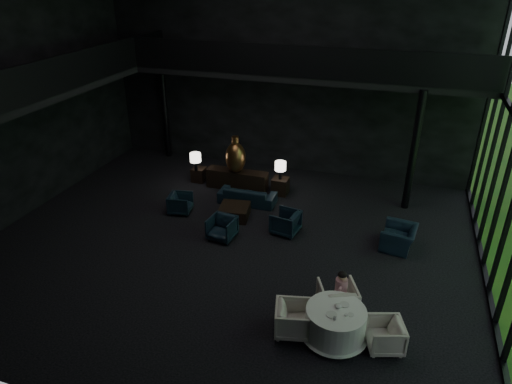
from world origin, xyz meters
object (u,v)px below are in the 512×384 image
(sofa, at_px, (247,193))
(lounge_armchair_south, at_px, (222,227))
(window_armchair, at_px, (399,234))
(console, at_px, (237,180))
(dining_table, at_px, (335,325))
(bronze_urn, at_px, (236,157))
(dining_chair_west, at_px, (293,318))
(side_table_left, at_px, (199,175))
(table_lamp_left, at_px, (195,158))
(dining_chair_north, at_px, (338,296))
(side_table_right, at_px, (280,186))
(coffee_table, at_px, (234,212))
(table_lamp_right, at_px, (280,167))
(child, at_px, (342,283))
(lounge_armchair_east, at_px, (285,221))
(dining_chair_east, at_px, (385,335))
(lounge_armchair_west, at_px, (180,203))

(sofa, distance_m, lounge_armchair_south, 2.39)
(window_armchair, bearing_deg, console, -104.23)
(dining_table, bearing_deg, bronze_urn, 126.62)
(dining_chair_west, bearing_deg, side_table_left, 25.55)
(table_lamp_left, relative_size, dining_chair_north, 0.72)
(lounge_armchair_south, distance_m, window_armchair, 5.13)
(dining_table, distance_m, dining_chair_west, 0.92)
(side_table_right, height_order, dining_table, dining_table)
(coffee_table, bearing_deg, table_lamp_right, 65.16)
(console, xyz_separation_m, lounge_armchair_south, (0.74, -3.32, 0.02))
(window_armchair, distance_m, dining_chair_west, 4.71)
(window_armchair, relative_size, child, 1.65)
(lounge_armchair_east, xyz_separation_m, lounge_armchair_south, (-1.71, -0.90, -0.02))
(table_lamp_left, height_order, dining_chair_east, table_lamp_left)
(coffee_table, bearing_deg, dining_chair_north, -41.90)
(lounge_armchair_south, bearing_deg, dining_table, -31.28)
(table_lamp_right, bearing_deg, lounge_armchair_west, -140.29)
(lounge_armchair_west, relative_size, dining_chair_east, 0.95)
(lounge_armchair_south, distance_m, child, 4.35)
(dining_chair_east, distance_m, child, 1.49)
(sofa, bearing_deg, side_table_left, -26.32)
(console, relative_size, dining_table, 1.51)
(lounge_armchair_south, relative_size, coffee_table, 0.82)
(lounge_armchair_west, relative_size, dining_table, 0.46)
(console, distance_m, coffee_table, 2.13)
(table_lamp_left, distance_m, lounge_armchair_west, 2.35)
(table_lamp_left, bearing_deg, dining_chair_north, -41.69)
(console, xyz_separation_m, sofa, (0.71, -0.93, 0.00))
(table_lamp_left, bearing_deg, coffee_table, -41.33)
(dining_table, bearing_deg, coffee_table, 132.69)
(window_armchair, bearing_deg, lounge_armchair_east, -79.68)
(lounge_armchair_east, xyz_separation_m, dining_table, (2.15, -3.89, -0.07))
(console, bearing_deg, sofa, -52.61)
(side_table_left, distance_m, table_lamp_left, 0.78)
(side_table_right, distance_m, dining_chair_east, 7.56)
(table_lamp_left, height_order, dining_table, table_lamp_left)
(bronze_urn, bearing_deg, dining_chair_west, -59.71)
(side_table_right, bearing_deg, window_armchair, -28.97)
(table_lamp_right, distance_m, window_armchair, 4.76)
(side_table_right, distance_m, table_lamp_right, 0.77)
(table_lamp_right, bearing_deg, side_table_right, 90.00)
(table_lamp_left, distance_m, dining_chair_north, 8.21)
(console, bearing_deg, lounge_armchair_east, -44.59)
(table_lamp_right, distance_m, lounge_armchair_south, 3.53)
(dining_chair_north, bearing_deg, dining_chair_west, 25.75)
(side_table_left, relative_size, dining_table, 0.36)
(window_armchair, height_order, child, child)
(sofa, bearing_deg, lounge_armchair_south, 89.80)
(sofa, distance_m, coffee_table, 1.11)
(table_lamp_left, bearing_deg, side_table_right, 2.40)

